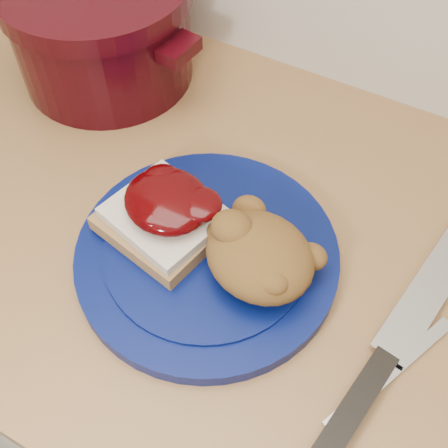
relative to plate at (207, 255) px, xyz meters
The scene contains 8 objects.
base_cabinet 0.48m from the plate, 99.30° to the left, with size 4.00×0.60×0.86m, color beige.
plate is the anchor object (origin of this frame).
sandwich 0.07m from the plate, behind, with size 0.14×0.13×0.06m.
stuffing_mound 0.07m from the plate, ahead, with size 0.12×0.10×0.06m, color brown.
chef_knife 0.21m from the plate, ahead, with size 0.08×0.34×0.02m.
butter_knife 0.22m from the plate, ahead, with size 0.17×0.01×0.00m, color silver.
dutch_oven 0.36m from the plate, 143.20° to the left, with size 0.30×0.27×0.16m.
pepper_grinder 0.39m from the plate, 145.14° to the left, with size 0.07×0.07×0.12m.
Camera 1 is at (0.18, 1.17, 1.42)m, focal length 45.00 mm.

